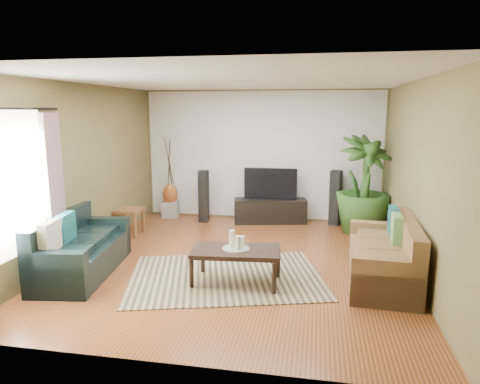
% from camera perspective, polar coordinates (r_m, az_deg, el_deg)
% --- Properties ---
extents(floor, '(5.50, 5.50, 0.00)m').
position_cam_1_polar(floor, '(6.64, -0.31, -9.26)').
color(floor, brown).
rests_on(floor, ground).
extents(ceiling, '(5.50, 5.50, 0.00)m').
position_cam_1_polar(ceiling, '(6.25, -0.34, 14.69)').
color(ceiling, white).
rests_on(ceiling, ground).
extents(wall_back, '(5.00, 0.00, 5.00)m').
position_cam_1_polar(wall_back, '(9.00, 2.92, 4.89)').
color(wall_back, brown).
rests_on(wall_back, ground).
extents(wall_front, '(5.00, 0.00, 5.00)m').
position_cam_1_polar(wall_front, '(3.69, -8.27, -3.92)').
color(wall_front, brown).
rests_on(wall_front, ground).
extents(wall_left, '(0.00, 5.50, 5.50)m').
position_cam_1_polar(wall_left, '(7.19, -20.33, 2.73)').
color(wall_left, brown).
rests_on(wall_left, ground).
extents(wall_right, '(0.00, 5.50, 5.50)m').
position_cam_1_polar(wall_right, '(6.34, 22.48, 1.57)').
color(wall_right, brown).
rests_on(wall_right, ground).
extents(backwall_panel, '(4.90, 0.00, 4.90)m').
position_cam_1_polar(backwall_panel, '(8.99, 2.91, 4.88)').
color(backwall_panel, white).
rests_on(backwall_panel, ground).
extents(window_pane, '(0.00, 1.80, 1.80)m').
position_cam_1_polar(window_pane, '(5.87, -28.08, 0.92)').
color(window_pane, white).
rests_on(window_pane, ground).
extents(curtain_far, '(0.08, 0.35, 2.20)m').
position_cam_1_polar(curtain_far, '(6.48, -23.47, -0.13)').
color(curtain_far, gray).
rests_on(curtain_far, ground).
extents(curtain_rod, '(0.03, 1.90, 0.03)m').
position_cam_1_polar(curtain_rod, '(5.77, -28.49, 9.74)').
color(curtain_rod, black).
rests_on(curtain_rod, ground).
extents(sofa_left, '(1.04, 1.95, 0.85)m').
position_cam_1_polar(sofa_left, '(6.46, -20.26, -6.54)').
color(sofa_left, black).
rests_on(sofa_left, floor).
extents(sofa_right, '(0.95, 1.90, 0.85)m').
position_cam_1_polar(sofa_right, '(6.11, 18.45, -7.41)').
color(sofa_right, brown).
rests_on(sofa_right, floor).
extents(area_rug, '(3.03, 2.49, 0.01)m').
position_cam_1_polar(area_rug, '(6.06, -1.90, -11.21)').
color(area_rug, '#9C875C').
rests_on(area_rug, floor).
extents(coffee_table, '(1.21, 0.73, 0.47)m').
position_cam_1_polar(coffee_table, '(5.79, -0.53, -9.84)').
color(coffee_table, black).
rests_on(coffee_table, floor).
extents(candle_tray, '(0.36, 0.36, 0.02)m').
position_cam_1_polar(candle_tray, '(5.71, -0.53, -7.55)').
color(candle_tray, gray).
rests_on(candle_tray, coffee_table).
extents(candle_tall, '(0.07, 0.07, 0.23)m').
position_cam_1_polar(candle_tall, '(5.71, -1.07, -6.24)').
color(candle_tall, '#EDE4C8').
rests_on(candle_tall, candle_tray).
extents(candle_mid, '(0.07, 0.07, 0.18)m').
position_cam_1_polar(candle_mid, '(5.63, -0.21, -6.76)').
color(candle_mid, beige).
rests_on(candle_mid, candle_tray).
extents(candle_short, '(0.07, 0.07, 0.15)m').
position_cam_1_polar(candle_short, '(5.73, 0.27, -6.63)').
color(candle_short, '#F0E5CA').
rests_on(candle_short, candle_tray).
extents(tv_stand, '(1.53, 0.73, 0.49)m').
position_cam_1_polar(tv_stand, '(8.84, 4.02, -2.50)').
color(tv_stand, black).
rests_on(tv_stand, floor).
extents(television, '(1.08, 0.06, 0.64)m').
position_cam_1_polar(television, '(8.74, 4.09, 1.13)').
color(television, black).
rests_on(television, tv_stand).
extents(speaker_left, '(0.21, 0.23, 1.07)m').
position_cam_1_polar(speaker_left, '(8.85, -4.87, -0.56)').
color(speaker_left, black).
rests_on(speaker_left, floor).
extents(speaker_right, '(0.26, 0.28, 1.11)m').
position_cam_1_polar(speaker_right, '(8.79, 12.62, -0.76)').
color(speaker_right, black).
rests_on(speaker_right, floor).
extents(potted_plant, '(1.41, 1.41, 1.83)m').
position_cam_1_polar(potted_plant, '(8.32, 16.12, 0.96)').
color(potted_plant, '#244B19').
rests_on(potted_plant, floor).
extents(plant_pot, '(0.34, 0.34, 0.26)m').
position_cam_1_polar(plant_pot, '(8.48, 15.85, -4.26)').
color(plant_pot, black).
rests_on(plant_pot, floor).
extents(pedestal, '(0.40, 0.40, 0.34)m').
position_cam_1_polar(pedestal, '(9.41, -9.25, -2.26)').
color(pedestal, gray).
rests_on(pedestal, floor).
extents(vase, '(0.31, 0.31, 0.44)m').
position_cam_1_polar(vase, '(9.34, -9.31, -0.29)').
color(vase, '#9C4B1C').
rests_on(vase, pedestal).
extents(side_table, '(0.49, 0.49, 0.49)m').
position_cam_1_polar(side_table, '(8.23, -14.50, -3.84)').
color(side_table, brown).
rests_on(side_table, floor).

